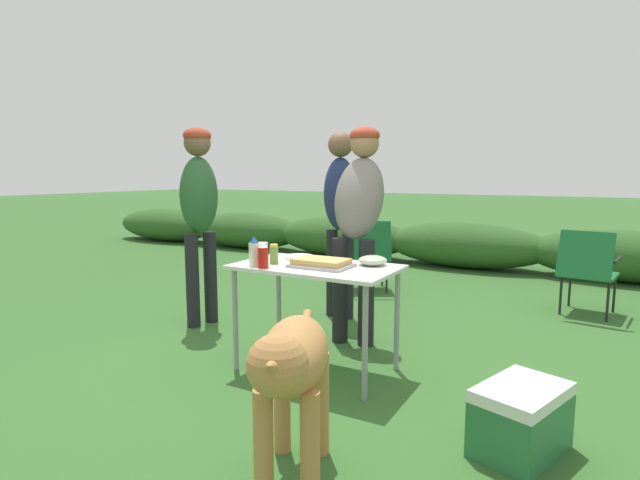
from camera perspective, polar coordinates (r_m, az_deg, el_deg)
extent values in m
plane|color=#336028|center=(3.61, -0.45, -14.54)|extent=(60.00, 60.00, 0.00)
ellipsoid|color=#2D5623|center=(10.62, -17.14, 1.69)|extent=(2.40, 0.90, 0.65)
ellipsoid|color=#2D5623|center=(9.29, -8.56, 1.14)|extent=(2.40, 0.90, 0.65)
ellipsoid|color=#2D5623|center=(8.22, 2.54, 0.39)|extent=(2.40, 0.90, 0.65)
ellipsoid|color=#2D5623|center=(7.55, 16.23, -0.56)|extent=(2.40, 0.90, 0.65)
ellipsoid|color=#2D5623|center=(7.38, 31.54, -1.58)|extent=(2.40, 0.90, 0.65)
cube|color=silver|center=(3.40, -0.46, -3.11)|extent=(1.10, 0.64, 0.02)
cylinder|color=gray|center=(3.54, -9.66, -8.95)|extent=(0.04, 0.04, 0.71)
cylinder|color=gray|center=(3.05, 5.17, -11.62)|extent=(0.04, 0.04, 0.71)
cylinder|color=gray|center=(3.96, -4.73, -7.09)|extent=(0.04, 0.04, 0.71)
cylinder|color=gray|center=(3.53, 8.79, -9.00)|extent=(0.04, 0.04, 0.71)
cube|color=#9E9EA3|center=(3.33, 0.15, -2.93)|extent=(0.40, 0.27, 0.02)
cube|color=tan|center=(3.33, 0.15, -2.46)|extent=(0.35, 0.23, 0.04)
cylinder|color=white|center=(3.63, -2.40, -2.00)|extent=(0.20, 0.20, 0.03)
ellipsoid|color=#ADBC99|center=(3.41, 6.03, -2.33)|extent=(0.20, 0.20, 0.07)
cylinder|color=white|center=(3.56, -6.61, -1.37)|extent=(0.08, 0.08, 0.14)
cylinder|color=red|center=(3.32, -6.52, -2.01)|extent=(0.07, 0.07, 0.14)
cone|color=white|center=(3.31, -6.55, -0.52)|extent=(0.06, 0.06, 0.04)
cylinder|color=olive|center=(3.47, -5.29, -1.76)|extent=(0.06, 0.06, 0.12)
cylinder|color=#D1CC47|center=(3.46, -5.30, -0.65)|extent=(0.06, 0.06, 0.02)
cylinder|color=silver|center=(3.39, -7.52, -1.66)|extent=(0.07, 0.07, 0.16)
cone|color=#194793|center=(3.38, -7.55, 0.02)|extent=(0.06, 0.06, 0.04)
cylinder|color=black|center=(4.04, 2.32, -5.79)|extent=(0.13, 0.13, 0.85)
cylinder|color=black|center=(3.97, 5.30, -6.05)|extent=(0.13, 0.13, 0.85)
ellipsoid|color=slate|center=(4.02, 4.49, 4.83)|extent=(0.45, 0.56, 0.74)
sphere|color=#936B4C|center=(4.14, 5.13, 10.94)|extent=(0.23, 0.23, 0.23)
ellipsoid|color=#993823|center=(4.15, 5.14, 11.83)|extent=(0.25, 0.25, 0.14)
cylinder|color=black|center=(4.56, -14.36, -4.56)|extent=(0.12, 0.12, 0.83)
cylinder|color=black|center=(4.69, -12.41, -4.18)|extent=(0.12, 0.12, 0.83)
ellipsoid|color=#28562D|center=(4.53, -13.66, 5.00)|extent=(0.32, 0.40, 0.67)
sphere|color=brown|center=(4.53, -13.85, 10.71)|extent=(0.23, 0.23, 0.23)
ellipsoid|color=#993823|center=(4.54, -13.87, 11.51)|extent=(0.24, 0.24, 0.14)
cylinder|color=black|center=(4.79, 1.37, -3.75)|extent=(0.11, 0.11, 0.83)
cylinder|color=black|center=(4.68, 3.21, -4.02)|extent=(0.11, 0.11, 0.83)
ellipsoid|color=navy|center=(4.64, 2.33, 5.27)|extent=(0.37, 0.29, 0.67)
sphere|color=brown|center=(4.65, 2.36, 10.85)|extent=(0.23, 0.23, 0.23)
cylinder|color=#B27A42|center=(2.54, 0.09, -18.18)|extent=(0.08, 0.08, 0.51)
cylinder|color=#B27A42|center=(2.57, -4.35, -17.94)|extent=(0.08, 0.08, 0.51)
cylinder|color=#B27A42|center=(2.16, -1.15, -23.12)|extent=(0.08, 0.08, 0.51)
cylinder|color=#B27A42|center=(2.19, -6.49, -22.73)|extent=(0.08, 0.08, 0.51)
ellipsoid|color=#B27A42|center=(2.23, -2.97, -12.85)|extent=(0.53, 0.72, 0.29)
sphere|color=#B27A42|center=(1.83, -4.89, -14.06)|extent=(0.23, 0.23, 0.23)
cone|color=#B27A42|center=(1.74, -5.47, -14.29)|extent=(0.17, 0.20, 0.16)
cylinder|color=#B27A42|center=(2.57, -1.68, -9.65)|extent=(0.13, 0.21, 0.12)
cube|color=#19602D|center=(5.51, 28.39, -3.51)|extent=(0.52, 0.52, 0.03)
cube|color=#19602D|center=(5.20, 28.04, -1.54)|extent=(0.48, 0.23, 0.44)
cylinder|color=black|center=(5.39, 25.80, -5.70)|extent=(0.02, 0.02, 0.38)
cylinder|color=black|center=(5.32, 30.03, -6.12)|extent=(0.02, 0.02, 0.38)
cylinder|color=black|center=(5.77, 26.64, -4.90)|extent=(0.02, 0.02, 0.38)
cylinder|color=black|center=(5.71, 30.59, -5.28)|extent=(0.02, 0.02, 0.38)
cylinder|color=black|center=(5.52, 26.16, -1.51)|extent=(0.09, 0.41, 0.02)
cylinder|color=black|center=(5.45, 30.89, -1.92)|extent=(0.09, 0.41, 0.02)
cube|color=#19602D|center=(5.87, 5.47, -1.98)|extent=(0.63, 0.63, 0.03)
cube|color=#19602D|center=(5.56, 5.78, -0.14)|extent=(0.48, 0.37, 0.44)
cylinder|color=black|center=(5.69, 3.63, -4.26)|extent=(0.02, 0.02, 0.38)
cylinder|color=black|center=(5.73, 7.63, -4.23)|extent=(0.02, 0.02, 0.38)
cylinder|color=black|center=(6.08, 3.38, -3.49)|extent=(0.02, 0.02, 0.38)
cylinder|color=black|center=(6.12, 7.13, -3.46)|extent=(0.02, 0.02, 0.38)
cylinder|color=black|center=(5.82, 3.24, -0.29)|extent=(0.22, 0.37, 0.02)
cylinder|color=black|center=(5.87, 7.72, -0.29)|extent=(0.22, 0.37, 0.02)
cube|color=#286B3D|center=(2.78, 21.94, -19.03)|extent=(0.46, 0.56, 0.28)
cube|color=silver|center=(2.71, 22.13, -15.80)|extent=(0.46, 0.56, 0.06)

